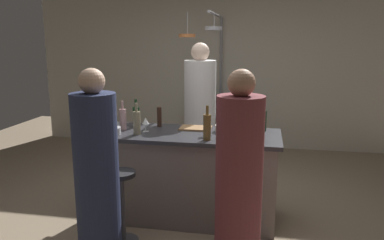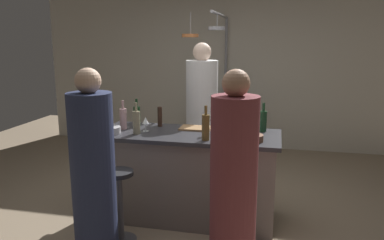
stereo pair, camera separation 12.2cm
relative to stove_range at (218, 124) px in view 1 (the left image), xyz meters
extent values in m
plane|color=gray|center=(0.00, -2.45, -0.45)|extent=(9.00, 9.00, 0.00)
cube|color=beige|center=(0.00, 0.40, 0.85)|extent=(6.40, 0.16, 2.60)
cube|color=slate|center=(0.00, -2.45, -0.02)|extent=(1.72, 0.66, 0.86)
cube|color=#2D2D33|center=(0.00, -2.45, 0.43)|extent=(1.80, 0.72, 0.04)
cube|color=#47474C|center=(0.00, 0.00, -0.02)|extent=(0.76, 0.60, 0.86)
cube|color=black|center=(0.00, 0.00, 0.43)|extent=(0.80, 0.64, 0.03)
cylinder|color=white|center=(-0.03, -1.64, 0.34)|extent=(0.37, 0.37, 1.57)
sphere|color=beige|center=(-0.03, -1.64, 1.22)|extent=(0.21, 0.21, 0.21)
cylinder|color=#4C4C51|center=(0.57, -3.07, -0.11)|extent=(0.06, 0.06, 0.62)
cylinder|color=black|center=(0.57, -3.07, 0.21)|extent=(0.26, 0.26, 0.04)
cylinder|color=brown|center=(0.56, -3.43, 0.27)|extent=(0.34, 0.34, 1.43)
sphere|color=tan|center=(0.56, -3.43, 1.07)|extent=(0.20, 0.20, 0.20)
cylinder|color=#4C4C51|center=(-0.49, -3.07, -0.11)|extent=(0.06, 0.06, 0.62)
cylinder|color=black|center=(-0.49, -3.07, 0.21)|extent=(0.26, 0.26, 0.04)
cylinder|color=#262D4C|center=(-0.52, -3.47, 0.27)|extent=(0.34, 0.34, 1.43)
sphere|color=#D8AD8C|center=(-0.52, -3.47, 1.07)|extent=(0.19, 0.19, 0.19)
cylinder|color=gray|center=(0.00, 0.25, 0.63)|extent=(0.04, 0.04, 2.15)
cylinder|color=gray|center=(0.00, -0.47, 1.70)|extent=(0.04, 1.45, 0.04)
cylinder|color=#B26638|center=(-0.30, -1.08, 1.41)|extent=(0.22, 0.22, 0.04)
cylinder|color=gray|center=(-0.30, -1.05, 1.56)|extent=(0.01, 0.01, 0.29)
cylinder|color=gray|center=(0.05, -1.09, 1.50)|extent=(0.21, 0.21, 0.04)
cylinder|color=gray|center=(0.05, -1.05, 1.60)|extent=(0.01, 0.01, 0.20)
cube|color=#997047|center=(0.03, -2.27, 0.46)|extent=(0.32, 0.22, 0.02)
cylinder|color=#382319|center=(-0.37, -2.23, 0.56)|extent=(0.05, 0.05, 0.21)
cylinder|color=gray|center=(-0.49, -2.60, 0.57)|extent=(0.07, 0.07, 0.23)
cylinder|color=gray|center=(-0.49, -2.60, 0.72)|extent=(0.03, 0.03, 0.08)
cylinder|color=#B78C8E|center=(-0.70, -2.43, 0.56)|extent=(0.07, 0.07, 0.21)
cylinder|color=#B78C8E|center=(-0.70, -2.43, 0.71)|extent=(0.03, 0.03, 0.08)
cylinder|color=#143319|center=(-0.61, -2.27, 0.56)|extent=(0.07, 0.07, 0.21)
cylinder|color=#143319|center=(-0.61, -2.27, 0.71)|extent=(0.03, 0.03, 0.08)
cylinder|color=brown|center=(0.21, -2.68, 0.57)|extent=(0.07, 0.07, 0.24)
cylinder|color=brown|center=(0.21, -2.68, 0.73)|extent=(0.03, 0.03, 0.08)
cylinder|color=#193D23|center=(0.72, -2.23, 0.56)|extent=(0.07, 0.07, 0.21)
cylinder|color=#193D23|center=(0.72, -2.23, 0.70)|extent=(0.03, 0.03, 0.08)
cylinder|color=silver|center=(0.19, -2.52, 0.46)|extent=(0.06, 0.06, 0.01)
cylinder|color=silver|center=(0.19, -2.52, 0.50)|extent=(0.01, 0.01, 0.07)
cone|color=silver|center=(0.19, -2.52, 0.57)|extent=(0.07, 0.07, 0.06)
cylinder|color=silver|center=(-0.44, -2.48, 0.46)|extent=(0.06, 0.06, 0.01)
cylinder|color=silver|center=(-0.44, -2.48, 0.50)|extent=(0.01, 0.01, 0.07)
cone|color=silver|center=(-0.44, -2.48, 0.57)|extent=(0.07, 0.07, 0.06)
cylinder|color=#B7B7BC|center=(-0.74, -2.64, 0.49)|extent=(0.19, 0.19, 0.07)
cylinder|color=silver|center=(0.35, -2.31, 0.49)|extent=(0.22, 0.22, 0.06)
cylinder|color=brown|center=(0.64, -2.63, 0.48)|extent=(0.20, 0.20, 0.06)
camera|label=1|loc=(0.71, -6.04, 1.37)|focal=35.57mm
camera|label=2|loc=(0.83, -6.02, 1.37)|focal=35.57mm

